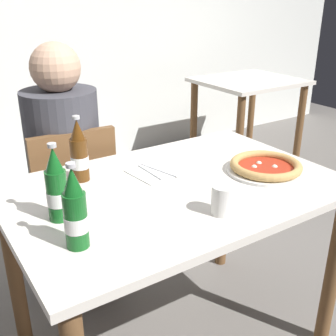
# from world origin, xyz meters

# --- Properties ---
(back_wall_tiled) EXTENTS (7.00, 0.10, 2.60)m
(back_wall_tiled) POSITION_xyz_m (0.00, 2.20, 1.30)
(back_wall_tiled) COLOR white
(back_wall_tiled) RESTS_ON ground_plane
(dining_table_main) EXTENTS (1.20, 0.80, 0.75)m
(dining_table_main) POSITION_xyz_m (0.00, 0.00, 0.64)
(dining_table_main) COLOR silver
(dining_table_main) RESTS_ON ground_plane
(chair_behind_table) EXTENTS (0.42, 0.42, 0.85)m
(chair_behind_table) POSITION_xyz_m (-0.19, 0.61, 0.48)
(chair_behind_table) COLOR brown
(chair_behind_table) RESTS_ON ground_plane
(diner_seated) EXTENTS (0.34, 0.34, 1.21)m
(diner_seated) POSITION_xyz_m (-0.18, 0.66, 0.58)
(diner_seated) COLOR #2D3342
(diner_seated) RESTS_ON ground_plane
(dining_table_background) EXTENTS (0.80, 0.70, 0.75)m
(dining_table_background) POSITION_xyz_m (1.65, 1.36, 0.59)
(dining_table_background) COLOR silver
(dining_table_background) RESTS_ON ground_plane
(pizza_margherita_near) EXTENTS (0.30, 0.30, 0.04)m
(pizza_margherita_near) POSITION_xyz_m (0.36, -0.09, 0.77)
(pizza_margherita_near) COLOR white
(pizza_margherita_near) RESTS_ON dining_table_main
(beer_bottle_left) EXTENTS (0.07, 0.07, 0.25)m
(beer_bottle_left) POSITION_xyz_m (-0.44, -0.01, 0.85)
(beer_bottle_left) COLOR #14591E
(beer_bottle_left) RESTS_ON dining_table_main
(beer_bottle_center) EXTENTS (0.07, 0.07, 0.25)m
(beer_bottle_center) POSITION_xyz_m (-0.27, 0.23, 0.85)
(beer_bottle_center) COLOR #512D0F
(beer_bottle_center) RESTS_ON dining_table_main
(beer_bottle_right) EXTENTS (0.07, 0.07, 0.25)m
(beer_bottle_right) POSITION_xyz_m (-0.45, -0.18, 0.85)
(beer_bottle_right) COLOR #14591E
(beer_bottle_right) RESTS_ON dining_table_main
(napkin_with_cutlery) EXTENTS (0.20, 0.20, 0.01)m
(napkin_with_cutlery) POSITION_xyz_m (-0.00, 0.14, 0.75)
(napkin_with_cutlery) COLOR white
(napkin_with_cutlery) RESTS_ON dining_table_main
(paper_cup) EXTENTS (0.07, 0.07, 0.09)m
(paper_cup) POSITION_xyz_m (0.01, -0.25, 0.80)
(paper_cup) COLOR white
(paper_cup) RESTS_ON dining_table_main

